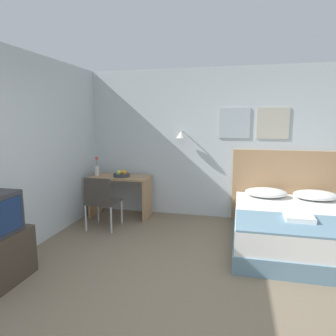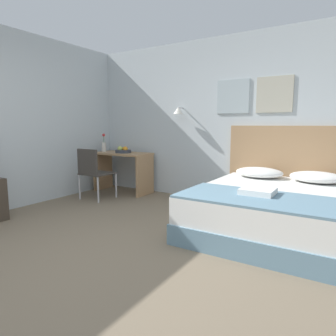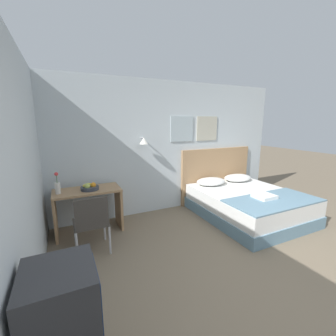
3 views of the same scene
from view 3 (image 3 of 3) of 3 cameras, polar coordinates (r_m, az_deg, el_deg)
The scene contains 13 objects.
ground_plane at distance 3.01m, azimuth 26.89°, elevation -27.99°, with size 24.00×24.00×0.00m, color #756651.
wall_back at distance 4.66m, azimuth -0.46°, elevation 5.30°, with size 5.37×0.31×2.65m.
bed at distance 4.76m, azimuth 19.54°, elevation -8.64°, with size 1.72×2.01×0.51m.
headboard at distance 5.39m, azimuth 12.09°, elevation -1.69°, with size 1.84×0.06×1.25m.
pillow_left at distance 4.94m, azimuth 10.87°, elevation -3.37°, with size 0.66×0.47×0.14m.
pillow_right at distance 5.40m, azimuth 17.25°, elevation -2.38°, with size 0.66×0.47×0.14m.
throw_blanket at distance 4.31m, azimuth 25.27°, elevation -7.45°, with size 1.66×0.80×0.02m.
folded_towel_near_foot at distance 4.33m, azimuth 23.26°, elevation -6.61°, with size 0.34×0.31×0.06m.
desk at distance 4.05m, azimuth -19.63°, elevation -8.36°, with size 1.06×0.54×0.75m.
desk_chair at distance 3.38m, azimuth -18.87°, elevation -12.45°, with size 0.47×0.47×0.87m.
fruit_bowl at distance 3.94m, azimuth -19.27°, elevation -4.65°, with size 0.29×0.29×0.12m.
flower_vase at distance 3.90m, azimuth -26.25°, elevation -4.22°, with size 0.08×0.08×0.35m.
television at distance 1.72m, azimuth -25.49°, elevation -28.44°, with size 0.43×0.45×0.45m.
Camera 3 is at (-1.96, -1.31, 1.87)m, focal length 24.00 mm.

